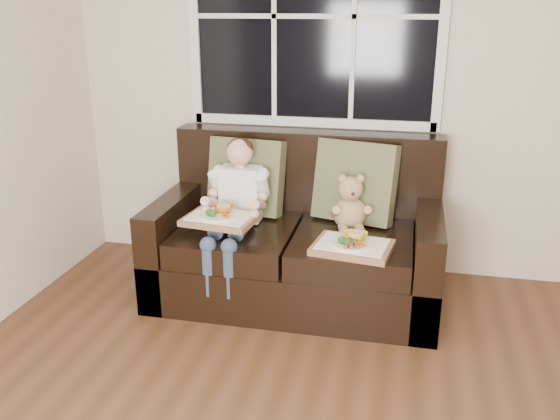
% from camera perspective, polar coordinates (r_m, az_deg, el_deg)
% --- Properties ---
extents(room_walls, '(4.52, 5.02, 2.71)m').
position_cam_1_polar(room_walls, '(1.32, 14.52, 13.01)').
color(room_walls, beige).
rests_on(room_walls, ground).
extents(window_back, '(1.62, 0.04, 1.37)m').
position_cam_1_polar(window_back, '(3.85, 3.30, 18.12)').
color(window_back, black).
rests_on(window_back, room_walls).
extents(loveseat, '(1.70, 0.92, 0.96)m').
position_cam_1_polar(loveseat, '(3.67, 1.72, -3.42)').
color(loveseat, black).
rests_on(loveseat, ground).
extents(pillow_left, '(0.50, 0.27, 0.49)m').
position_cam_1_polar(pillow_left, '(3.77, -3.26, 3.26)').
color(pillow_left, brown).
rests_on(pillow_left, loveseat).
extents(pillow_right, '(0.53, 0.34, 0.51)m').
position_cam_1_polar(pillow_right, '(3.64, 7.26, 2.71)').
color(pillow_right, brown).
rests_on(pillow_right, loveseat).
extents(child, '(0.35, 0.59, 0.80)m').
position_cam_1_polar(child, '(3.53, -4.21, 1.15)').
color(child, white).
rests_on(child, loveseat).
extents(teddy_bear, '(0.23, 0.28, 0.35)m').
position_cam_1_polar(teddy_bear, '(3.53, 6.74, 0.34)').
color(teddy_bear, tan).
rests_on(teddy_bear, loveseat).
extents(tray_left, '(0.43, 0.35, 0.09)m').
position_cam_1_polar(tray_left, '(3.39, -5.73, -0.69)').
color(tray_left, '#9A6B45').
rests_on(tray_left, child).
extents(tray_right, '(0.46, 0.38, 0.10)m').
position_cam_1_polar(tray_right, '(3.25, 7.00, -3.38)').
color(tray_right, '#9A6B45').
rests_on(tray_right, loveseat).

